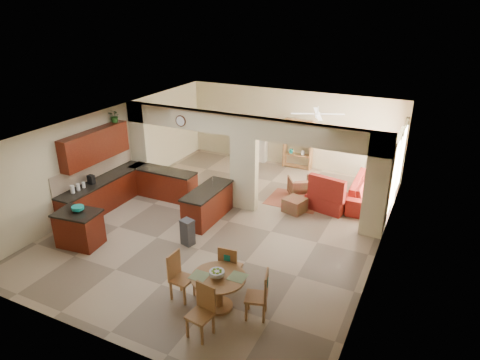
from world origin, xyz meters
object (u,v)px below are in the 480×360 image
at_px(sofa, 370,191).
at_px(armchair, 300,187).
at_px(dining_table, 219,287).
at_px(kitchen_island, 79,229).

distance_m(sofa, armchair, 2.12).
bearing_deg(sofa, dining_table, 162.22).
xyz_separation_m(sofa, armchair, (-2.05, -0.52, -0.05)).
bearing_deg(dining_table, kitchen_island, 172.38).
bearing_deg(armchair, kitchen_island, 18.92).
height_order(kitchen_island, armchair, kitchen_island).
height_order(kitchen_island, dining_table, kitchen_island).
relative_size(kitchen_island, armchair, 1.64).
bearing_deg(sofa, kitchen_island, 131.41).
relative_size(kitchen_island, dining_table, 1.05).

